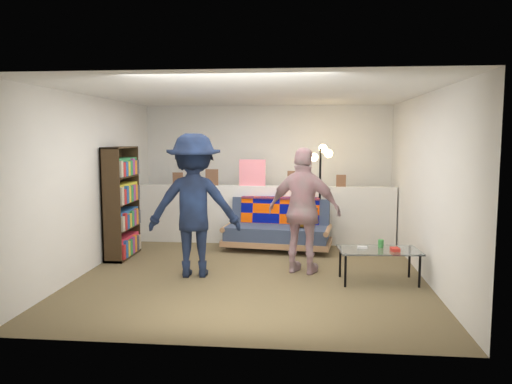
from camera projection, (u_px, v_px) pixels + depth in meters
ground at (253, 271)px, 6.86m from camera, size 5.00×5.00×0.00m
room_shell at (256, 148)px, 7.14m from camera, size 4.60×5.05×2.45m
half_wall_ledge at (264, 215)px, 8.58m from camera, size 4.45×0.15×1.00m
ledge_decor at (251, 176)px, 8.51m from camera, size 2.97×0.02×0.45m
futon_sofa at (279, 229)px, 8.14m from camera, size 1.81×1.02×0.74m
bookshelf at (121, 206)px, 7.58m from camera, size 0.28×0.84×1.69m
coffee_table at (379, 252)px, 6.30m from camera, size 1.05×0.63×0.52m
floor_lamp at (321, 175)px, 8.19m from camera, size 0.36×0.32×1.71m
person_left at (194, 205)px, 6.56m from camera, size 1.29×0.84×1.88m
person_right at (304, 211)px, 6.69m from camera, size 1.07×0.69×1.70m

